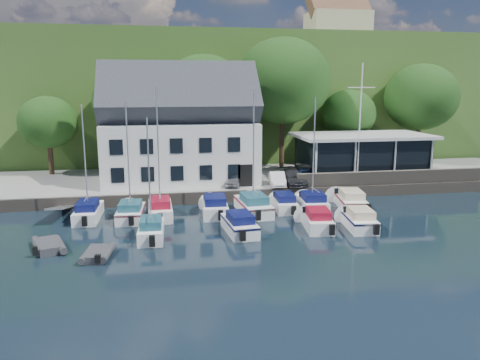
{
  "coord_description": "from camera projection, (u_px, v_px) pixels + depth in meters",
  "views": [
    {
      "loc": [
        -9.07,
        -27.57,
        9.96
      ],
      "look_at": [
        -2.59,
        9.0,
        2.34
      ],
      "focal_mm": 35.0,
      "sensor_mm": 36.0,
      "label": 1
    }
  ],
  "objects": [
    {
      "name": "gangway",
      "position": [
        62.0,
        216.0,
        36.01
      ],
      "size": [
        1.2,
        6.0,
        1.4
      ],
      "primitive_type": null,
      "color": "#BBBBC0",
      "rests_on": "ground"
    },
    {
      "name": "boat_r1_7",
      "position": [
        350.0,
        198.0,
        38.49
      ],
      "size": [
        3.2,
        7.01,
        1.47
      ],
      "primitive_type": null,
      "rotation": [
        0.0,
        0.0,
        -0.17
      ],
      "color": "white",
      "rests_on": "ground"
    },
    {
      "name": "boat_r1_2",
      "position": [
        158.0,
        157.0,
        34.86
      ],
      "size": [
        2.0,
        6.27,
        9.23
      ],
      "primitive_type": null,
      "rotation": [
        0.0,
        0.0,
        0.01
      ],
      "color": "white",
      "rests_on": "ground"
    },
    {
      "name": "hillside",
      "position": [
        205.0,
        95.0,
        88.34
      ],
      "size": [
        160.0,
        75.0,
        16.0
      ],
      "primitive_type": "cube",
      "color": "#31541F",
      "rests_on": "ground"
    },
    {
      "name": "car_dgrey",
      "position": [
        293.0,
        177.0,
        42.58
      ],
      "size": [
        1.88,
        4.53,
        1.31
      ],
      "primitive_type": "imported",
      "rotation": [
        0.0,
        0.0,
        0.01
      ],
      "color": "#28292D",
      "rests_on": "quay"
    },
    {
      "name": "tree_2",
      "position": [
        205.0,
        112.0,
        50.03
      ],
      "size": [
        8.86,
        8.86,
        12.11
      ],
      "primitive_type": null,
      "color": "#173610",
      "rests_on": "quay"
    },
    {
      "name": "tree_4",
      "position": [
        348.0,
        127.0,
        52.75
      ],
      "size": [
        6.16,
        6.16,
        8.42
      ],
      "primitive_type": null,
      "color": "#173610",
      "rests_on": "quay"
    },
    {
      "name": "quay_face",
      "position": [
        265.0,
        195.0,
        40.66
      ],
      "size": [
        60.0,
        0.3,
        1.0
      ],
      "primitive_type": "cube",
      "color": "#5C544A",
      "rests_on": "ground"
    },
    {
      "name": "car_blue",
      "position": [
        305.0,
        175.0,
        43.67
      ],
      "size": [
        1.81,
        3.75,
        1.24
      ],
      "primitive_type": "imported",
      "rotation": [
        0.0,
        0.0,
        0.11
      ],
      "color": "#2C4F87",
      "rests_on": "quay"
    },
    {
      "name": "flagpole",
      "position": [
        360.0,
        124.0,
        42.84
      ],
      "size": [
        2.6,
        0.2,
        10.84
      ],
      "primitive_type": null,
      "color": "silver",
      "rests_on": "quay"
    },
    {
      "name": "boat_r1_4",
      "position": [
        254.0,
        153.0,
        35.89
      ],
      "size": [
        2.67,
        7.19,
        9.59
      ],
      "primitive_type": null,
      "rotation": [
        0.0,
        0.0,
        0.07
      ],
      "color": "white",
      "rests_on": "ground"
    },
    {
      "name": "tree_3",
      "position": [
        282.0,
        104.0,
        50.15
      ],
      "size": [
        10.15,
        10.15,
        13.87
      ],
      "primitive_type": null,
      "color": "#173610",
      "rests_on": "quay"
    },
    {
      "name": "boat_r2_2",
      "position": [
        240.0,
        222.0,
        31.82
      ],
      "size": [
        2.41,
        6.06,
        1.46
      ],
      "primitive_type": null,
      "rotation": [
        0.0,
        0.0,
        0.08
      ],
      "color": "white",
      "rests_on": "ground"
    },
    {
      "name": "quay",
      "position": [
        251.0,
        180.0,
        46.93
      ],
      "size": [
        60.0,
        13.0,
        1.0
      ],
      "primitive_type": "cube",
      "color": "gray",
      "rests_on": "ground"
    },
    {
      "name": "boat_r1_3",
      "position": [
        215.0,
        205.0,
        36.3
      ],
      "size": [
        2.46,
        6.24,
        1.55
      ],
      "primitive_type": null,
      "rotation": [
        0.0,
        0.0,
        -0.06
      ],
      "color": "white",
      "rests_on": "ground"
    },
    {
      "name": "dinghy_0",
      "position": [
        49.0,
        244.0,
        28.6
      ],
      "size": [
        2.72,
        3.47,
        0.71
      ],
      "primitive_type": null,
      "rotation": [
        0.0,
        0.0,
        0.33
      ],
      "color": "#35363A",
      "rests_on": "ground"
    },
    {
      "name": "ground",
      "position": [
        304.0,
        242.0,
        30.15
      ],
      "size": [
        180.0,
        180.0,
        0.0
      ],
      "primitive_type": "plane",
      "color": "black",
      "rests_on": "ground"
    },
    {
      "name": "boat_r1_0",
      "position": [
        85.0,
        162.0,
        34.38
      ],
      "size": [
        2.04,
        6.58,
        8.74
      ],
      "primitive_type": null,
      "rotation": [
        0.0,
        0.0,
        -0.03
      ],
      "color": "white",
      "rests_on": "ground"
    },
    {
      "name": "boat_r1_6",
      "position": [
        314.0,
        154.0,
        36.78
      ],
      "size": [
        2.61,
        5.8,
        9.13
      ],
      "primitive_type": null,
      "rotation": [
        0.0,
        0.0,
        -0.09
      ],
      "color": "white",
      "rests_on": "ground"
    },
    {
      "name": "club_pavilion",
      "position": [
        361.0,
        155.0,
        46.85
      ],
      "size": [
        13.2,
        7.2,
        4.1
      ],
      "primitive_type": null,
      "color": "black",
      "rests_on": "quay"
    },
    {
      "name": "boat_r2_3",
      "position": [
        317.0,
        218.0,
        32.85
      ],
      "size": [
        2.63,
        5.91,
        1.45
      ],
      "primitive_type": null,
      "rotation": [
        0.0,
        0.0,
        -0.13
      ],
      "color": "white",
      "rests_on": "ground"
    },
    {
      "name": "car_silver",
      "position": [
        233.0,
        180.0,
        41.97
      ],
      "size": [
        2.07,
        3.44,
        1.1
      ],
      "primitive_type": "imported",
      "rotation": [
        0.0,
        0.0,
        -0.26
      ],
      "color": "#A2A3A7",
      "rests_on": "quay"
    },
    {
      "name": "farmhouse",
      "position": [
        337.0,
        24.0,
        80.03
      ],
      "size": [
        10.4,
        7.0,
        8.2
      ],
      "primitive_type": null,
      "color": "#C8B696",
      "rests_on": "hillside"
    },
    {
      "name": "car_white",
      "position": [
        277.0,
        179.0,
        42.06
      ],
      "size": [
        1.87,
        3.91,
        1.24
      ],
      "primitive_type": "imported",
      "rotation": [
        0.0,
        0.0,
        -0.15
      ],
      "color": "silver",
      "rests_on": "quay"
    },
    {
      "name": "seawall",
      "position": [
        392.0,
        177.0,
        42.87
      ],
      "size": [
        18.0,
        0.5,
        1.2
      ],
      "primitive_type": "cube",
      "color": "#5C544A",
      "rests_on": "quay"
    },
    {
      "name": "boat_r2_1",
      "position": [
        149.0,
        173.0,
        29.93
      ],
      "size": [
        1.95,
        5.67,
        8.76
      ],
      "primitive_type": null,
      "rotation": [
        0.0,
        0.0,
        -0.04
      ],
      "color": "white",
      "rests_on": "ground"
    },
    {
      "name": "boat_r1_5",
      "position": [
        284.0,
        201.0,
        37.76
      ],
      "size": [
        2.16,
        5.94,
        1.38
      ],
      "primitive_type": null,
      "rotation": [
        0.0,
        0.0,
        -0.07
      ],
      "color": "white",
      "rests_on": "ground"
    },
    {
      "name": "harbor_building",
      "position": [
        180.0,
        134.0,
        43.79
      ],
      "size": [
        14.4,
        8.2,
        8.7
      ],
      "primitive_type": null,
      "color": "silver",
      "rests_on": "quay"
    },
    {
      "name": "tree_0",
      "position": [
        49.0,
        136.0,
        46.78
      ],
      "size": [
        5.75,
        5.75,
        7.85
      ],
      "primitive_type": null,
      "color": "#173610",
      "rests_on": "quay"
    },
    {
      "name": "field_patch",
      "position": [
        239.0,
        54.0,
        95.79
      ],
      "size": [
        50.0,
        30.0,
        0.3
      ],
      "primitive_type": "cube",
      "color": "#515F2F",
      "rests_on": "hillside"
    },
    {
      "name": "tree_1",
      "position": [
        132.0,
        120.0,
        47.97
      ],
      "size": [
        7.86,
        7.86,
        10.75
      ],
      "primitive_type": null,
      "color": "#173610",
      "rests_on": "quay"
    },
    {
      "name": "tree_5",
      "position": [
        420.0,
        114.0,
        53.1
      ],
      "size": [
        8.23,
        8.23,
        11.25
      ],
      "primitive_type": null,
      "color": "#173610",
      "rests_on": "quay"
    },
    {
      "name": "boat_r1_1",
      "position": [
        128.0,
        162.0,
        34.2
      ],
      "size": [
        2.4,
        5.73,
        8.7
      ],
      "primitive_type": null,
      "rotation": [
        0.0,
        0.0,
        -0.07
      ],
      "color": "white",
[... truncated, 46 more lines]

